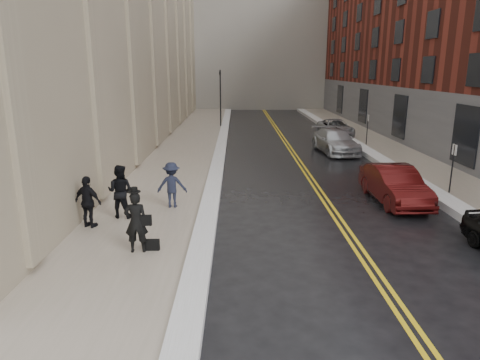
{
  "coord_description": "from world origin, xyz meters",
  "views": [
    {
      "loc": [
        -1.17,
        -9.4,
        5.23
      ],
      "look_at": [
        -1.04,
        4.6,
        1.6
      ],
      "focal_mm": 32.0,
      "sensor_mm": 36.0,
      "label": 1
    }
  ],
  "objects_px": {
    "pedestrian_b": "(172,185)",
    "pedestrian_c": "(88,202)",
    "car_silver_far": "(335,128)",
    "pedestrian_main": "(136,222)",
    "pedestrian_a": "(120,191)",
    "car_maroon": "(394,185)",
    "car_silver_near": "(335,141)"
  },
  "relations": [
    {
      "from": "pedestrian_b",
      "to": "pedestrian_c",
      "type": "relative_size",
      "value": 1.0
    },
    {
      "from": "car_silver_far",
      "to": "pedestrian_main",
      "type": "xyz_separation_m",
      "value": [
        -10.81,
        -22.78,
        0.37
      ]
    },
    {
      "from": "car_silver_far",
      "to": "pedestrian_a",
      "type": "bearing_deg",
      "value": -122.67
    },
    {
      "from": "car_silver_far",
      "to": "pedestrian_a",
      "type": "relative_size",
      "value": 2.56
    },
    {
      "from": "car_maroon",
      "to": "pedestrian_b",
      "type": "xyz_separation_m",
      "value": [
        -8.8,
        -0.98,
        0.28
      ]
    },
    {
      "from": "pedestrian_main",
      "to": "pedestrian_a",
      "type": "xyz_separation_m",
      "value": [
        -1.23,
        2.99,
        0.05
      ]
    },
    {
      "from": "pedestrian_c",
      "to": "car_silver_far",
      "type": "bearing_deg",
      "value": -99.52
    },
    {
      "from": "car_silver_near",
      "to": "car_silver_far",
      "type": "relative_size",
      "value": 1.06
    },
    {
      "from": "pedestrian_a",
      "to": "car_maroon",
      "type": "bearing_deg",
      "value": -158.59
    },
    {
      "from": "pedestrian_b",
      "to": "car_silver_far",
      "type": "bearing_deg",
      "value": -120.71
    },
    {
      "from": "car_maroon",
      "to": "pedestrian_main",
      "type": "relative_size",
      "value": 2.5
    },
    {
      "from": "car_maroon",
      "to": "pedestrian_a",
      "type": "height_order",
      "value": "pedestrian_a"
    },
    {
      "from": "car_silver_far",
      "to": "pedestrian_c",
      "type": "distance_m",
      "value": 24.43
    },
    {
      "from": "pedestrian_b",
      "to": "pedestrian_c",
      "type": "bearing_deg",
      "value": 39.73
    },
    {
      "from": "car_silver_near",
      "to": "car_silver_far",
      "type": "xyz_separation_m",
      "value": [
        1.57,
        6.92,
        -0.07
      ]
    },
    {
      "from": "car_silver_near",
      "to": "car_maroon",
      "type": "bearing_deg",
      "value": -96.36
    },
    {
      "from": "car_silver_near",
      "to": "pedestrian_c",
      "type": "xyz_separation_m",
      "value": [
        -11.26,
        -13.86,
        0.28
      ]
    },
    {
      "from": "car_silver_near",
      "to": "car_silver_far",
      "type": "bearing_deg",
      "value": 70.98
    },
    {
      "from": "car_silver_near",
      "to": "pedestrian_a",
      "type": "bearing_deg",
      "value": -135.34
    },
    {
      "from": "pedestrian_b",
      "to": "pedestrian_c",
      "type": "height_order",
      "value": "pedestrian_c"
    },
    {
      "from": "pedestrian_a",
      "to": "pedestrian_b",
      "type": "xyz_separation_m",
      "value": [
        1.64,
        1.14,
        -0.08
      ]
    },
    {
      "from": "pedestrian_c",
      "to": "pedestrian_b",
      "type": "bearing_deg",
      "value": -116.54
    },
    {
      "from": "pedestrian_main",
      "to": "pedestrian_b",
      "type": "bearing_deg",
      "value": -100.18
    },
    {
      "from": "car_silver_near",
      "to": "pedestrian_c",
      "type": "relative_size",
      "value": 2.94
    },
    {
      "from": "pedestrian_main",
      "to": "pedestrian_b",
      "type": "height_order",
      "value": "pedestrian_main"
    },
    {
      "from": "car_maroon",
      "to": "pedestrian_c",
      "type": "bearing_deg",
      "value": -166.21
    },
    {
      "from": "pedestrian_c",
      "to": "car_maroon",
      "type": "bearing_deg",
      "value": -142.3
    },
    {
      "from": "pedestrian_b",
      "to": "pedestrian_c",
      "type": "xyz_separation_m",
      "value": [
        -2.43,
        -2.13,
        0.0
      ]
    },
    {
      "from": "car_maroon",
      "to": "pedestrian_c",
      "type": "relative_size",
      "value": 2.58
    },
    {
      "from": "pedestrian_main",
      "to": "pedestrian_a",
      "type": "bearing_deg",
      "value": -72.18
    },
    {
      "from": "car_maroon",
      "to": "car_silver_near",
      "type": "bearing_deg",
      "value": 88.12
    },
    {
      "from": "car_silver_far",
      "to": "pedestrian_c",
      "type": "height_order",
      "value": "pedestrian_c"
    }
  ]
}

